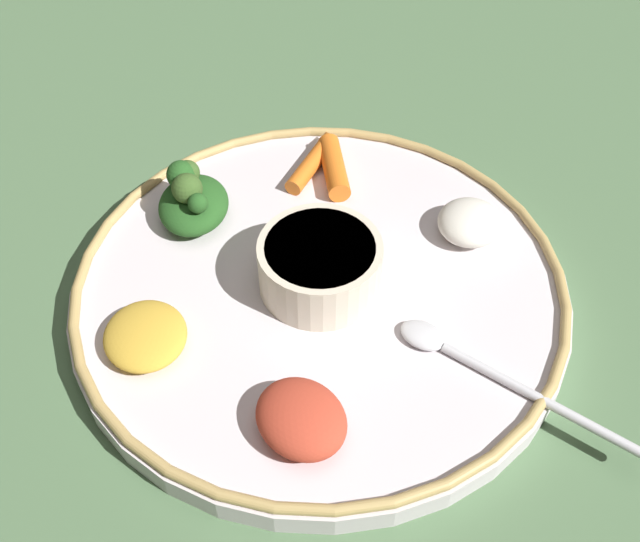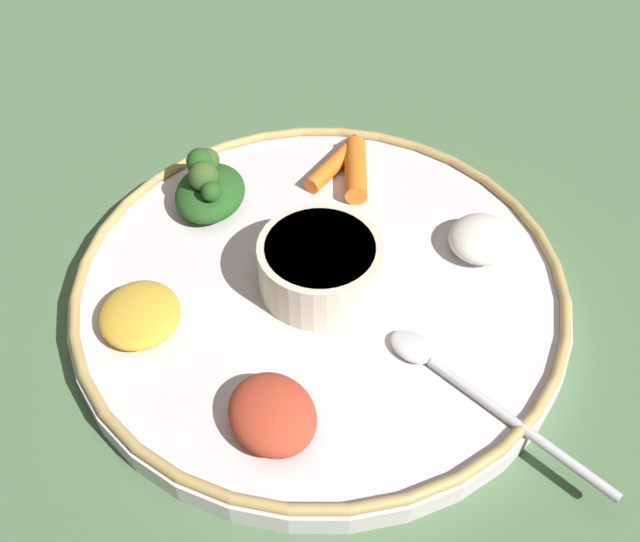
{
  "view_description": "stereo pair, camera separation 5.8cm",
  "coord_description": "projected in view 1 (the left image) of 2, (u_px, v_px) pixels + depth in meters",
  "views": [
    {
      "loc": [
        -0.39,
        -0.06,
        0.47
      ],
      "look_at": [
        0.0,
        0.0,
        0.03
      ],
      "focal_mm": 43.6,
      "sensor_mm": 36.0,
      "label": 1
    },
    {
      "loc": [
        -0.37,
        -0.11,
        0.47
      ],
      "look_at": [
        0.0,
        0.0,
        0.03
      ],
      "focal_mm": 43.6,
      "sensor_mm": 36.0,
      "label": 2
    }
  ],
  "objects": [
    {
      "name": "mound_rice_white",
      "position": [
        470.0,
        222.0,
        0.62
      ],
      "size": [
        0.07,
        0.07,
        0.02
      ],
      "primitive_type": "ellipsoid",
      "rotation": [
        0.0,
        0.0,
        4.38
      ],
      "color": "silver",
      "rests_on": "platter"
    },
    {
      "name": "carrot_outer",
      "position": [
        312.0,
        163.0,
        0.68
      ],
      "size": [
        0.08,
        0.04,
        0.02
      ],
      "color": "orange",
      "rests_on": "platter"
    },
    {
      "name": "carrot_near_spoon",
      "position": [
        333.0,
        162.0,
        0.68
      ],
      "size": [
        0.09,
        0.04,
        0.02
      ],
      "color": "orange",
      "rests_on": "platter"
    },
    {
      "name": "mound_lentil_yellow",
      "position": [
        145.0,
        336.0,
        0.55
      ],
      "size": [
        0.08,
        0.08,
        0.02
      ],
      "primitive_type": "ellipsoid",
      "rotation": [
        0.0,
        0.0,
        0.39
      ],
      "color": "gold",
      "rests_on": "platter"
    },
    {
      "name": "greens_pile",
      "position": [
        192.0,
        199.0,
        0.63
      ],
      "size": [
        0.08,
        0.07,
        0.05
      ],
      "color": "#23511E",
      "rests_on": "platter"
    },
    {
      "name": "spoon",
      "position": [
        479.0,
        366.0,
        0.54
      ],
      "size": [
        0.1,
        0.17,
        0.01
      ],
      "color": "silver",
      "rests_on": "platter"
    },
    {
      "name": "platter_rim",
      "position": [
        320.0,
        282.0,
        0.59
      ],
      "size": [
        0.38,
        0.38,
        0.01
      ],
      "primitive_type": "torus",
      "color": "tan",
      "rests_on": "platter"
    },
    {
      "name": "ground_plane",
      "position": [
        320.0,
        300.0,
        0.61
      ],
      "size": [
        2.4,
        2.4,
        0.0
      ],
      "primitive_type": "plane",
      "color": "#4C6B47"
    },
    {
      "name": "center_bowl",
      "position": [
        320.0,
        264.0,
        0.58
      ],
      "size": [
        0.09,
        0.09,
        0.04
      ],
      "color": "beige",
      "rests_on": "platter"
    },
    {
      "name": "mound_berbere_red",
      "position": [
        301.0,
        419.0,
        0.5
      ],
      "size": [
        0.09,
        0.09,
        0.03
      ],
      "primitive_type": "ellipsoid",
      "rotation": [
        0.0,
        0.0,
        0.83
      ],
      "color": "#B73D28",
      "rests_on": "platter"
    },
    {
      "name": "platter",
      "position": [
        320.0,
        292.0,
        0.6
      ],
      "size": [
        0.38,
        0.38,
        0.02
      ],
      "primitive_type": "cylinder",
      "color": "silver",
      "rests_on": "ground_plane"
    }
  ]
}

